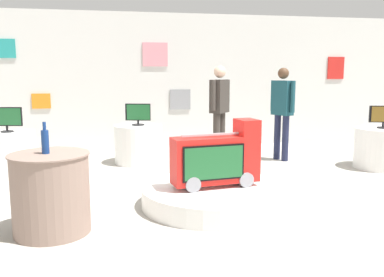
% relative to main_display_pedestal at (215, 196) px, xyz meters
% --- Properties ---
extents(ground_plane, '(30.00, 30.00, 0.00)m').
position_rel_main_display_pedestal_xyz_m(ground_plane, '(0.18, -0.24, -0.12)').
color(ground_plane, '#B2ADA3').
extents(back_wall_display, '(10.77, 0.13, 2.83)m').
position_rel_main_display_pedestal_xyz_m(back_wall_display, '(0.16, 4.16, 1.30)').
color(back_wall_display, silver).
rests_on(back_wall_display, ground).
extents(main_display_pedestal, '(1.79, 1.79, 0.23)m').
position_rel_main_display_pedestal_xyz_m(main_display_pedestal, '(0.00, 0.00, 0.00)').
color(main_display_pedestal, white).
rests_on(main_display_pedestal, ground).
extents(novelty_firetruck_tv, '(1.09, 0.48, 0.81)m').
position_rel_main_display_pedestal_xyz_m(novelty_firetruck_tv, '(0.02, -0.00, 0.45)').
color(novelty_firetruck_tv, gray).
rests_on(novelty_firetruck_tv, main_display_pedestal).
extents(display_pedestal_left_rear, '(0.84, 0.84, 0.68)m').
position_rel_main_display_pedestal_xyz_m(display_pedestal_left_rear, '(-0.73, 2.60, 0.22)').
color(display_pedestal_left_rear, white).
rests_on(display_pedestal_left_rear, ground).
extents(tv_on_left_rear, '(0.44, 0.22, 0.38)m').
position_rel_main_display_pedestal_xyz_m(tv_on_left_rear, '(-0.73, 2.60, 0.76)').
color(tv_on_left_rear, black).
rests_on(tv_on_left_rear, display_pedestal_left_rear).
extents(display_pedestal_center_rear, '(0.83, 0.83, 0.68)m').
position_rel_main_display_pedestal_xyz_m(display_pedestal_center_rear, '(-2.80, 2.15, 0.22)').
color(display_pedestal_center_rear, white).
rests_on(display_pedestal_center_rear, ground).
extents(tv_on_center_rear, '(0.49, 0.18, 0.39)m').
position_rel_main_display_pedestal_xyz_m(tv_on_center_rear, '(-2.80, 2.15, 0.78)').
color(tv_on_center_rear, black).
rests_on(tv_on_center_rear, display_pedestal_center_rear).
extents(display_pedestal_right_rear, '(0.87, 0.87, 0.68)m').
position_rel_main_display_pedestal_xyz_m(display_pedestal_right_rear, '(3.25, 1.38, 0.22)').
color(display_pedestal_right_rear, white).
rests_on(display_pedestal_right_rear, ground).
extents(tv_on_right_rear, '(0.46, 0.18, 0.38)m').
position_rel_main_display_pedestal_xyz_m(tv_on_right_rear, '(3.25, 1.38, 0.77)').
color(tv_on_right_rear, black).
rests_on(tv_on_right_rear, display_pedestal_right_rear).
extents(side_table_round, '(0.79, 0.79, 0.82)m').
position_rel_main_display_pedestal_xyz_m(side_table_round, '(-1.84, -0.53, 0.30)').
color(side_table_round, gray).
rests_on(side_table_round, ground).
extents(bottle_on_side_table, '(0.07, 0.07, 0.32)m').
position_rel_main_display_pedestal_xyz_m(bottle_on_side_table, '(-1.87, -0.53, 0.83)').
color(bottle_on_side_table, navy).
rests_on(bottle_on_side_table, side_table_round).
extents(shopper_browsing_near_truck, '(0.34, 0.52, 1.69)m').
position_rel_main_display_pedestal_xyz_m(shopper_browsing_near_truck, '(1.86, 2.34, 0.87)').
color(shopper_browsing_near_truck, '#1E233F').
rests_on(shopper_browsing_near_truck, ground).
extents(shopper_browsing_rear, '(0.40, 0.44, 1.71)m').
position_rel_main_display_pedestal_xyz_m(shopper_browsing_rear, '(0.60, 2.03, 0.89)').
color(shopper_browsing_rear, '#38332D').
rests_on(shopper_browsing_rear, ground).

